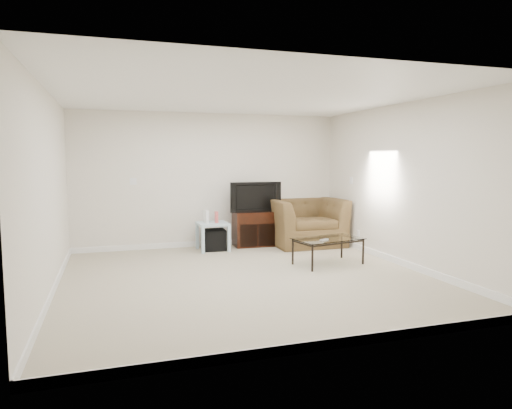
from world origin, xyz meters
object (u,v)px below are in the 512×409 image
object	(u,v)px
recliner	(305,214)
television	(254,197)
coffee_table	(328,251)
tv_stand	(254,228)
side_table	(213,236)
subwoofer	(214,240)

from	to	relation	value
recliner	television	bearing A→B (deg)	169.18
recliner	coffee_table	xyz separation A→B (m)	(-0.33, -1.63, -0.39)
tv_stand	coffee_table	world-z (taller)	tv_stand
tv_stand	side_table	world-z (taller)	tv_stand
tv_stand	side_table	distance (m)	0.89
tv_stand	recliner	distance (m)	1.03
side_table	coffee_table	xyz separation A→B (m)	(1.49, -1.63, -0.05)
tv_stand	television	size ratio (longest dim) A/B	0.87
side_table	subwoofer	world-z (taller)	side_table
tv_stand	recliner	size ratio (longest dim) A/B	0.58
tv_stand	television	xyz separation A→B (m)	(-0.00, -0.03, 0.61)
coffee_table	television	bearing A→B (deg)	109.27
coffee_table	side_table	bearing A→B (deg)	132.47
subwoofer	coffee_table	bearing A→B (deg)	-48.51
tv_stand	subwoofer	size ratio (longest dim) A/B	2.03
side_table	coffee_table	world-z (taller)	side_table
tv_stand	side_table	bearing A→B (deg)	-162.71
side_table	recliner	distance (m)	1.85
subwoofer	side_table	bearing A→B (deg)	-144.37
tv_stand	coffee_table	size ratio (longest dim) A/B	0.75
subwoofer	coffee_table	distance (m)	2.20
side_table	recliner	size ratio (longest dim) A/B	0.39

